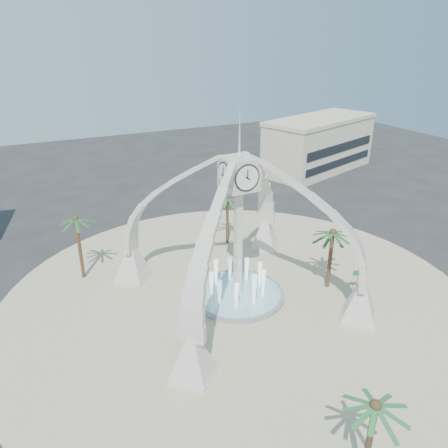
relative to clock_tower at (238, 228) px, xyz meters
name	(u,v)px	position (x,y,z in m)	size (l,w,h in m)	color
ground	(237,297)	(0.00, 0.00, -6.49)	(140.00, 140.00, 0.00)	#282828
plaza	(237,296)	(0.00, 0.00, -6.46)	(40.00, 40.00, 0.06)	tan
clock_tower	(238,228)	(0.00, 0.00, 0.00)	(17.94, 17.94, 16.30)	beige
fountain	(237,294)	(0.00, 0.00, -6.20)	(8.00, 8.00, 3.62)	gray
building_ne	(319,144)	(30.00, 28.00, -2.18)	(21.87, 14.17, 8.60)	beige
palm_east	(333,233)	(7.97, -2.15, -1.17)	(4.71, 4.71, 6.11)	brown
palm_west	(76,220)	(-11.24, 9.24, -0.65)	(4.50, 4.50, 6.59)	brown
palm_north	(227,199)	(4.02, 9.83, -1.38)	(4.19, 4.19, 5.81)	brown
palm_south	(375,407)	(-2.32, -17.75, -1.44)	(4.51, 4.51, 5.77)	brown
street_sign	(358,276)	(9.38, -4.24, -4.67)	(0.86, 0.40, 2.55)	slate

